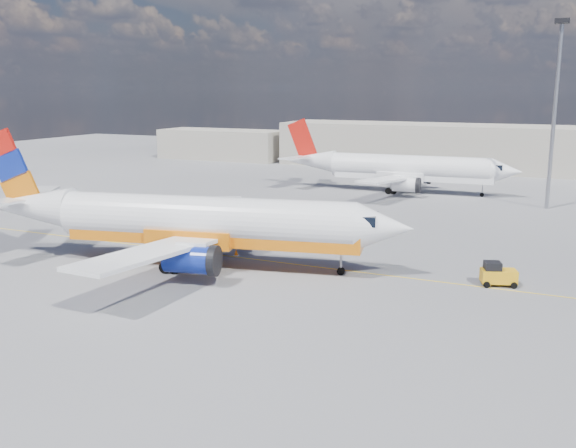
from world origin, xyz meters
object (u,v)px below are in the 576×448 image
at_px(main_jet, 193,222).
at_px(traffic_cone, 236,252).
at_px(second_jet, 402,168).
at_px(gse_tug, 497,274).

bearing_deg(main_jet, traffic_cone, 58.30).
bearing_deg(main_jet, second_jet, 71.14).
distance_m(main_jet, second_jet, 45.43).
distance_m(main_jet, gse_tug, 24.35).
bearing_deg(gse_tug, second_jet, 94.59).
distance_m(gse_tug, traffic_cone, 22.15).
bearing_deg(traffic_cone, second_jet, 84.02).
xyz_separation_m(gse_tug, traffic_cone, (-22.14, -0.42, -0.57)).
bearing_deg(gse_tug, traffic_cone, 161.78).
distance_m(second_jet, traffic_cone, 41.10).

